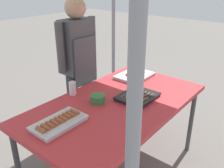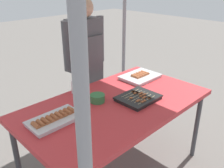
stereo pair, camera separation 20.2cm
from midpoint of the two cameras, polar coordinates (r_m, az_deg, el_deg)
name	(u,v)px [view 1 (the left image)]	position (r m, az deg, el deg)	size (l,w,h in m)	color
stall_table	(117,107)	(2.08, -1.72, -5.54)	(1.60, 0.90, 0.75)	#C63338
tray_grilled_sausages	(135,75)	(2.54, 3.01, 1.95)	(0.38, 0.29, 0.05)	silver
tray_meat_skewers	(138,97)	(2.10, 3.24, -2.99)	(0.34, 0.27, 0.04)	black
tray_pork_links	(59,122)	(1.80, -15.37, -8.69)	(0.38, 0.22, 0.05)	silver
condiment_bowl	(98,99)	(2.04, -6.15, -3.51)	(0.12, 0.12, 0.06)	#33723F
drink_cup_near_edge	(72,88)	(2.20, -11.76, -1.05)	(0.06, 0.06, 0.12)	white
vendor_woman	(79,60)	(2.63, -9.97, 5.47)	(0.52, 0.23, 1.54)	#333842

